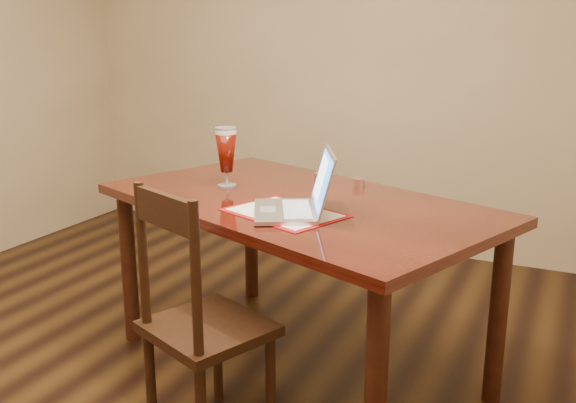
% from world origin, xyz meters
% --- Properties ---
extents(dining_table, '(2.03, 1.58, 1.13)m').
position_xyz_m(dining_table, '(0.40, 0.59, 0.74)').
color(dining_table, '#50150A').
rests_on(dining_table, ground).
extents(dining_chair, '(0.56, 0.55, 1.03)m').
position_xyz_m(dining_chair, '(0.29, -0.05, 0.48)').
color(dining_chair, black).
rests_on(dining_chair, ground).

